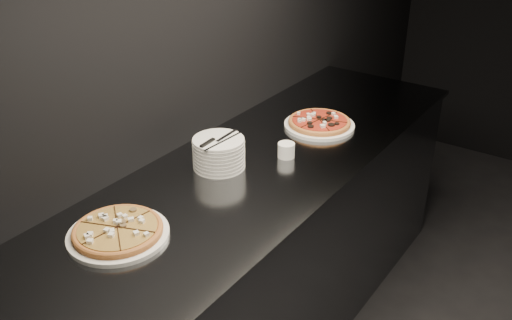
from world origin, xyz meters
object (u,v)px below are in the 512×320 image
Objects in this scene: ramekin at (286,150)px; pizza_mushroom at (118,231)px; pizza_tomato at (319,123)px; plate_stack at (219,153)px; counter at (266,247)px; cutlery at (217,140)px.

pizza_mushroom is at bearing -100.42° from ramekin.
plate_stack is at bearing -103.88° from pizza_tomato.
ramekin is (0.04, -0.35, 0.01)m from pizza_tomato.
ramekin is (0.15, 0.81, 0.01)m from pizza_mushroom.
counter is 0.63m from pizza_tomato.
plate_stack is at bearing -127.79° from ramekin.
counter is 34.21× the size of ramekin.
pizza_tomato is 1.67× the size of cutlery.
ramekin is at bearing 41.76° from counter.
pizza_tomato reaches higher than counter.
plate_stack reaches higher than pizza_mushroom.
counter is at bearing -93.60° from pizza_tomato.
cutlery is (-0.11, -0.19, 0.59)m from counter.
pizza_mushroom is at bearing -87.08° from plate_stack.
pizza_mushroom is 1.87× the size of plate_stack.
counter is 0.63m from cutlery.
counter is 11.71× the size of plate_stack.
pizza_tomato is at bearing 76.12° from plate_stack.
ramekin is at bearing -84.17° from pizza_tomato.
ramekin is (0.17, 0.25, -0.09)m from cutlery.
plate_stack reaches higher than counter.
plate_stack is 0.94× the size of cutlery.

